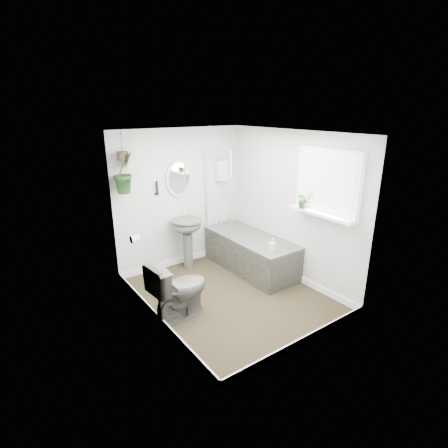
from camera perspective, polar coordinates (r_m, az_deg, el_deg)
floor at (r=5.21m, az=0.98°, el=-11.56°), size 2.30×2.80×0.02m
ceiling at (r=4.51m, az=1.14°, el=14.83°), size 2.30×2.80×0.02m
wall_back at (r=5.88m, az=-7.16°, el=4.12°), size 2.30×0.02×2.30m
wall_front at (r=3.77m, az=13.95°, el=-4.73°), size 2.30×0.02×2.30m
wall_left at (r=4.19m, az=-11.83°, el=-2.17°), size 0.02×2.80×2.30m
wall_right at (r=5.47m, az=10.88°, el=2.83°), size 0.02×2.80×2.30m
skirting at (r=5.18m, az=0.98°, el=-10.99°), size 2.30×2.80×0.10m
bathtub at (r=5.87m, az=4.40°, el=-4.70°), size 0.72×1.72×0.58m
bath_screen at (r=5.74m, az=-1.05°, el=5.23°), size 0.04×0.72×1.40m
shower_box at (r=6.15m, az=-0.37°, el=8.71°), size 0.20×0.10×0.35m
oval_mirror at (r=5.76m, az=-7.34°, el=7.37°), size 0.46×0.03×0.62m
wall_sconce at (r=5.60m, az=-10.87°, el=5.82°), size 0.04×0.04×0.22m
toilet_roll_holder at (r=4.90m, az=-14.36°, el=-2.37°), size 0.11×0.11×0.11m
window_recess at (r=4.86m, az=16.60°, el=6.49°), size 0.08×1.00×0.90m
window_sill at (r=4.91m, az=15.65°, el=1.62°), size 0.18×1.00×0.04m
window_blinds at (r=4.83m, az=16.27°, el=6.44°), size 0.01×0.86×0.76m
toilet at (r=4.58m, az=-7.35°, el=-10.46°), size 0.81×0.51×0.79m
pedestal_sink at (r=5.88m, az=-5.94°, el=-3.22°), size 0.59×0.53×0.86m
sill_plant at (r=5.03m, az=12.88°, el=3.88°), size 0.27×0.25×0.24m
hanging_plant at (r=5.24m, az=-15.99°, el=8.08°), size 0.41×0.38×0.59m
soap_bottle at (r=5.21m, az=7.93°, el=-3.31°), size 0.10×0.10×0.19m
hanging_pot at (r=5.20m, az=-16.23°, el=10.64°), size 0.16×0.16×0.12m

